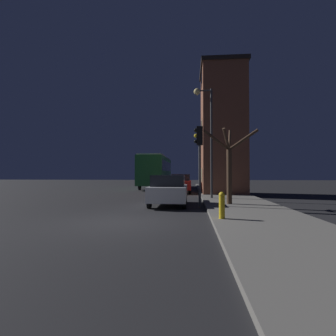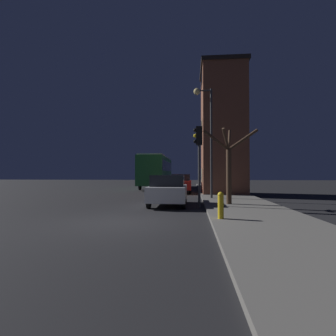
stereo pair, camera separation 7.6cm
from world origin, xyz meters
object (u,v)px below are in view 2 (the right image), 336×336
bare_tree (228,162)px  car_far_lane (183,182)px  streetlamp (206,124)px  car_mid_lane (181,183)px  bus (156,170)px  car_near_lane (168,190)px  traffic_light (198,149)px  fire_hydrant (221,205)px

bare_tree → car_far_lane: bearing=99.2°
streetlamp → car_far_lane: bearing=97.6°
car_mid_lane → car_far_lane: 8.79m
bare_tree → car_mid_lane: size_ratio=1.00×
bare_tree → car_mid_lane: 9.56m
car_far_lane → bus: bearing=-154.7°
car_far_lane → streetlamp: bearing=-82.4°
bare_tree → bus: size_ratio=0.34×
car_near_lane → bare_tree: bearing=-2.1°
car_near_lane → car_far_lane: car_near_lane is taller
traffic_light → car_far_lane: (-1.38, 18.60, -2.12)m
car_far_lane → fire_hydrant: size_ratio=5.11×
streetlamp → car_mid_lane: streetlamp is taller
car_mid_lane → car_near_lane: bearing=-91.9°
fire_hydrant → car_far_lane: bearing=95.2°
car_far_lane → bare_tree: bearing=-80.8°
traffic_light → streetlamp: bearing=81.6°
car_mid_lane → fire_hydrant: car_mid_lane is taller
car_near_lane → car_far_lane: bearing=89.5°
traffic_light → car_far_lane: 18.77m
traffic_light → car_mid_lane: size_ratio=1.02×
car_near_lane → fire_hydrant: size_ratio=4.21×
bare_tree → traffic_light: bearing=-153.3°
car_mid_lane → car_far_lane: (-0.13, 8.79, -0.13)m
traffic_light → bus: size_ratio=0.35×
traffic_light → car_far_lane: bearing=94.2°
bus → fire_hydrant: (5.05, -20.84, -1.52)m
streetlamp → traffic_light: size_ratio=1.76×
streetlamp → car_mid_lane: bearing=107.2°
car_far_lane → fire_hydrant: (2.03, -22.27, -0.10)m
bus → car_near_lane: size_ratio=2.94×
traffic_light → car_near_lane: 2.70m
traffic_light → car_mid_lane: 10.08m
streetlamp → car_near_lane: bearing=-124.8°
traffic_light → bus: 17.74m
car_near_lane → car_far_lane: size_ratio=0.82×
bare_tree → car_near_lane: (-3.06, 0.11, -1.44)m
bus → streetlamp: bearing=-69.4°
bare_tree → car_mid_lane: bare_tree is taller
traffic_light → bare_tree: 1.80m
bus → car_near_lane: (2.86, -16.29, -1.32)m
traffic_light → car_mid_lane: traffic_light is taller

